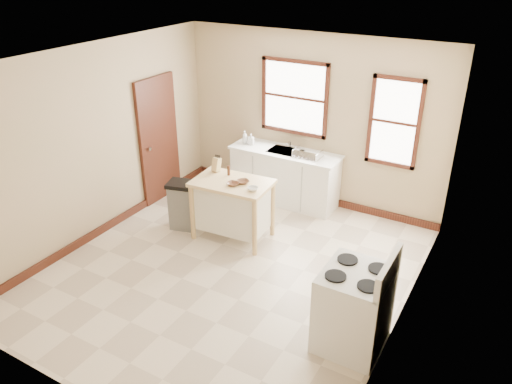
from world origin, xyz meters
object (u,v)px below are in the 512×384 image
at_px(dish_rack, 308,154).
at_px(bowl_a, 233,184).
at_px(bowl_c, 253,189).
at_px(knife_block, 216,165).
at_px(soap_bottle_b, 251,139).
at_px(soap_bottle_a, 245,137).
at_px(trash_bin, 182,205).
at_px(bowl_b, 243,182).
at_px(pepper_grinder, 229,170).
at_px(gas_stove, 355,299).
at_px(kitchen_island, 233,210).

height_order(dish_rack, bowl_a, dish_rack).
bearing_deg(bowl_c, knife_block, 159.55).
bearing_deg(bowl_a, soap_bottle_b, 111.35).
relative_size(dish_rack, bowl_a, 2.60).
bearing_deg(soap_bottle_a, trash_bin, -104.77).
bearing_deg(bowl_a, bowl_b, 55.38).
bearing_deg(bowl_b, trash_bin, -169.78).
relative_size(dish_rack, knife_block, 2.14).
distance_m(dish_rack, pepper_grinder, 1.41).
relative_size(dish_rack, gas_stove, 0.36).
bearing_deg(trash_bin, bowl_a, -12.24).
height_order(bowl_c, gas_stove, gas_stove).
xyz_separation_m(bowl_b, gas_stove, (2.16, -1.29, -0.34)).
height_order(knife_block, bowl_b, knife_block).
distance_m(soap_bottle_a, trash_bin, 1.68).
height_order(soap_bottle_a, soap_bottle_b, soap_bottle_a).
bearing_deg(knife_block, dish_rack, 53.85).
xyz_separation_m(pepper_grinder, bowl_c, (0.57, -0.27, -0.05)).
distance_m(soap_bottle_a, pepper_grinder, 1.31).
bearing_deg(gas_stove, kitchen_island, 151.59).
xyz_separation_m(soap_bottle_b, pepper_grinder, (0.35, -1.24, -0.03)).
bearing_deg(soap_bottle_a, knife_block, -86.72).
bearing_deg(bowl_a, bowl_c, -1.66).
bearing_deg(bowl_b, bowl_a, -124.62).
xyz_separation_m(bowl_a, trash_bin, (-0.90, -0.05, -0.55)).
height_order(knife_block, pepper_grinder, knife_block).
height_order(soap_bottle_a, pepper_grinder, soap_bottle_a).
bearing_deg(soap_bottle_b, knife_block, -98.88).
xyz_separation_m(kitchen_island, gas_stove, (2.33, -1.26, 0.14)).
bearing_deg(bowl_c, pepper_grinder, 154.48).
bearing_deg(bowl_c, gas_stove, -30.98).
bearing_deg(trash_bin, dish_rack, 32.24).
height_order(soap_bottle_a, kitchen_island, soap_bottle_a).
relative_size(bowl_a, bowl_c, 1.09).
height_order(dish_rack, gas_stove, gas_stove).
height_order(dish_rack, bowl_c, dish_rack).
relative_size(bowl_b, gas_stove, 0.14).
relative_size(kitchen_island, knife_block, 5.59).
relative_size(knife_block, gas_stove, 0.17).
relative_size(knife_block, pepper_grinder, 1.33).
distance_m(dish_rack, bowl_c, 1.49).
bearing_deg(bowl_b, kitchen_island, -169.53).
xyz_separation_m(soap_bottle_a, kitchen_island, (0.63, -1.39, -0.58)).
height_order(kitchen_island, bowl_b, bowl_b).
height_order(soap_bottle_b, bowl_a, soap_bottle_b).
distance_m(bowl_b, gas_stove, 2.54).
distance_m(bowl_c, gas_stove, 2.27).
xyz_separation_m(kitchen_island, bowl_c, (0.41, -0.11, 0.48)).
bearing_deg(trash_bin, soap_bottle_a, 67.22).
relative_size(bowl_a, trash_bin, 0.22).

